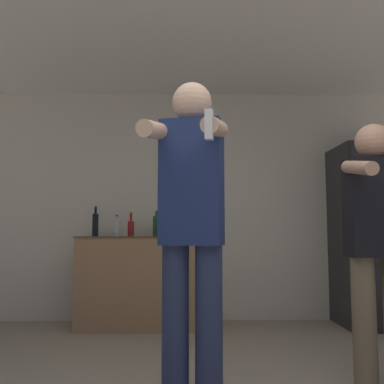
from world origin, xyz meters
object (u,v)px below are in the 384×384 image
at_px(bottle_brown_liquor, 183,225).
at_px(bottle_dark_rum, 117,228).
at_px(bottle_short_whiskey, 95,224).
at_px(person_man_side, 378,239).
at_px(bottle_tall_gin, 131,227).
at_px(refrigerator, 374,235).
at_px(person_woman_foreground, 192,227).
at_px(bottle_clear_vodka, 157,225).

bearing_deg(bottle_brown_liquor, bottle_dark_rum, -180.00).
relative_size(bottle_short_whiskey, bottle_brown_liquor, 1.05).
distance_m(bottle_dark_rum, person_man_side, 2.64).
relative_size(bottle_tall_gin, person_man_side, 0.16).
relative_size(refrigerator, bottle_short_whiskey, 5.67).
relative_size(bottle_short_whiskey, person_man_side, 0.20).
height_order(person_woman_foreground, person_man_side, person_woman_foreground).
bearing_deg(bottle_dark_rum, bottle_tall_gin, 0.00).
height_order(bottle_dark_rum, bottle_clear_vodka, bottle_clear_vodka).
bearing_deg(bottle_short_whiskey, bottle_clear_vodka, -0.00).
bearing_deg(bottle_dark_rum, bottle_short_whiskey, 180.00).
xyz_separation_m(bottle_dark_rum, bottle_tall_gin, (0.15, 0.00, 0.00)).
xyz_separation_m(bottle_brown_liquor, person_woman_foreground, (0.03, -2.19, -0.04)).
bearing_deg(person_woman_foreground, bottle_short_whiskey, 113.33).
relative_size(bottle_clear_vodka, person_woman_foreground, 0.16).
relative_size(bottle_brown_liquor, person_woman_foreground, 0.18).
bearing_deg(bottle_brown_liquor, refrigerator, -0.59).
distance_m(bottle_clear_vodka, bottle_brown_liquor, 0.28).
bearing_deg(bottle_short_whiskey, bottle_brown_liquor, -0.00).
xyz_separation_m(bottle_tall_gin, bottle_clear_vodka, (0.27, -0.00, 0.03)).
bearing_deg(person_man_side, bottle_brown_liquor, 122.22).
height_order(bottle_dark_rum, person_man_side, person_man_side).
height_order(bottle_dark_rum, person_woman_foreground, person_woman_foreground).
xyz_separation_m(bottle_tall_gin, person_man_side, (1.72, -1.87, -0.09)).
xyz_separation_m(refrigerator, bottle_brown_liquor, (-2.00, 0.02, 0.10)).
relative_size(bottle_dark_rum, bottle_tall_gin, 0.86).
bearing_deg(person_man_side, bottle_tall_gin, 132.72).
bearing_deg(bottle_clear_vodka, bottle_tall_gin, 180.00).
bearing_deg(bottle_tall_gin, bottle_clear_vodka, -0.00).
bearing_deg(bottle_short_whiskey, bottle_tall_gin, 0.00).
height_order(bottle_clear_vodka, person_man_side, person_man_side).
bearing_deg(bottle_dark_rum, bottle_brown_liquor, 0.00).
bearing_deg(refrigerator, bottle_tall_gin, 179.54).
bearing_deg(refrigerator, person_woman_foreground, -132.26).
distance_m(bottle_brown_liquor, person_man_side, 2.21).
height_order(refrigerator, person_man_side, refrigerator).
relative_size(bottle_dark_rum, bottle_short_whiskey, 0.68).
distance_m(bottle_short_whiskey, person_man_side, 2.81).
height_order(bottle_dark_rum, bottle_brown_liquor, bottle_brown_liquor).
height_order(bottle_short_whiskey, bottle_clear_vodka, bottle_short_whiskey).
bearing_deg(person_woman_foreground, person_man_side, 15.50).
bearing_deg(person_man_side, person_woman_foreground, -164.50).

